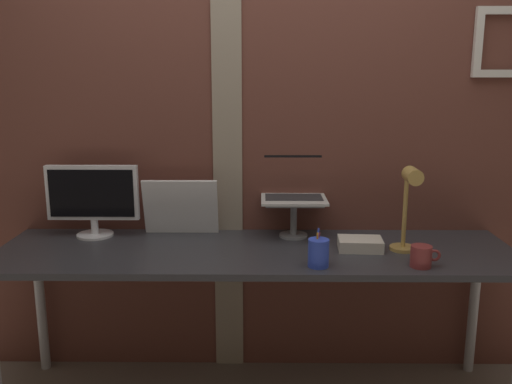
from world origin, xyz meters
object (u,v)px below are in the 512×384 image
object	(u,v)px
pen_cup	(318,253)
coffee_mug	(422,256)
whiteboard_panel	(181,207)
laptop	(293,187)
monitor	(93,196)
desk_lamp	(409,200)

from	to	relation	value
pen_cup	coffee_mug	bearing A→B (deg)	-0.05
whiteboard_panel	coffee_mug	world-z (taller)	whiteboard_panel
laptop	monitor	bearing A→B (deg)	-176.25
monitor	coffee_mug	bearing A→B (deg)	-15.87
whiteboard_panel	desk_lamp	world-z (taller)	desk_lamp
monitor	desk_lamp	bearing A→B (deg)	-9.79
monitor	laptop	world-z (taller)	laptop
monitor	desk_lamp	xyz separation A→B (m)	(1.49, -0.26, 0.05)
laptop	desk_lamp	xyz separation A→B (m)	(0.49, -0.32, 0.01)
whiteboard_panel	desk_lamp	bearing A→B (deg)	-15.45
laptop	coffee_mug	size ratio (longest dim) A/B	2.52
monitor	pen_cup	world-z (taller)	monitor
desk_lamp	pen_cup	xyz separation A→B (m)	(-0.41, -0.17, -0.19)
monitor	whiteboard_panel	bearing A→B (deg)	4.82
desk_lamp	coffee_mug	xyz separation A→B (m)	(0.02, -0.17, -0.20)
whiteboard_panel	coffee_mug	size ratio (longest dim) A/B	2.92
laptop	whiteboard_panel	world-z (taller)	laptop
whiteboard_panel	pen_cup	bearing A→B (deg)	-35.73
laptop	pen_cup	xyz separation A→B (m)	(0.08, -0.49, -0.18)
desk_lamp	pen_cup	distance (m)	0.49
whiteboard_panel	pen_cup	world-z (taller)	whiteboard_panel
whiteboard_panel	pen_cup	distance (m)	0.80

